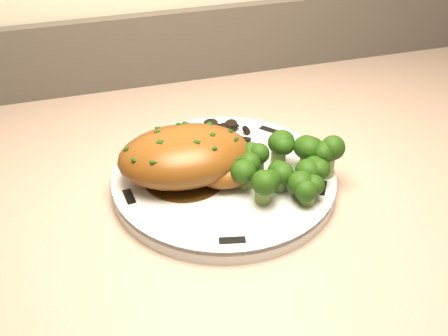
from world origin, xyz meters
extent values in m
cube|color=tan|center=(-0.30, 1.67, 0.86)|extent=(2.02, 0.67, 0.03)
cube|color=#4C443A|center=(-0.30, 1.99, 0.93)|extent=(2.02, 0.02, 0.12)
cylinder|color=silver|center=(-0.42, 1.68, 0.88)|extent=(0.35, 0.35, 0.02)
cube|color=black|center=(-0.33, 1.76, 0.89)|extent=(0.03, 0.03, 0.00)
cube|color=black|center=(-0.47, 1.79, 0.89)|extent=(0.03, 0.02, 0.00)
cube|color=black|center=(-0.54, 1.67, 0.89)|extent=(0.01, 0.03, 0.00)
cube|color=black|center=(-0.45, 1.56, 0.89)|extent=(0.03, 0.02, 0.00)
cube|color=black|center=(-0.31, 1.62, 0.89)|extent=(0.02, 0.03, 0.00)
cylinder|color=#3A220A|center=(-0.47, 1.69, 0.89)|extent=(0.11, 0.11, 0.00)
ellipsoid|color=brown|center=(-0.47, 1.69, 0.92)|extent=(0.17, 0.12, 0.06)
ellipsoid|color=brown|center=(-0.42, 1.66, 0.91)|extent=(0.08, 0.06, 0.03)
cube|color=#10350B|center=(-0.52, 1.69, 0.95)|extent=(0.01, 0.01, 0.00)
cube|color=#10350B|center=(-0.50, 1.69, 0.95)|extent=(0.01, 0.01, 0.00)
cube|color=#10350B|center=(-0.48, 1.69, 0.95)|extent=(0.01, 0.01, 0.00)
cube|color=#10350B|center=(-0.46, 1.69, 0.95)|extent=(0.01, 0.01, 0.00)
cube|color=#10350B|center=(-0.44, 1.69, 0.95)|extent=(0.01, 0.01, 0.00)
cube|color=#10350B|center=(-0.42, 1.69, 0.95)|extent=(0.01, 0.01, 0.00)
cylinder|color=black|center=(-0.38, 1.76, 0.89)|extent=(0.02, 0.01, 0.01)
cylinder|color=black|center=(-0.38, 1.76, 0.90)|extent=(0.02, 0.02, 0.01)
cylinder|color=black|center=(-0.38, 1.77, 0.90)|extent=(0.02, 0.02, 0.01)
cylinder|color=black|center=(-0.39, 1.77, 0.89)|extent=(0.02, 0.02, 0.01)
cylinder|color=black|center=(-0.39, 1.78, 0.90)|extent=(0.02, 0.02, 0.01)
cylinder|color=black|center=(-0.40, 1.78, 0.90)|extent=(0.02, 0.02, 0.01)
cylinder|color=black|center=(-0.41, 1.78, 0.89)|extent=(0.02, 0.02, 0.01)
cylinder|color=black|center=(-0.42, 1.78, 0.90)|extent=(0.02, 0.02, 0.00)
cylinder|color=black|center=(-0.43, 1.77, 0.90)|extent=(0.02, 0.02, 0.01)
cylinder|color=black|center=(-0.43, 1.77, 0.89)|extent=(0.02, 0.02, 0.01)
cylinder|color=black|center=(-0.44, 1.76, 0.90)|extent=(0.02, 0.02, 0.01)
cylinder|color=black|center=(-0.44, 1.76, 0.90)|extent=(0.02, 0.02, 0.01)
cylinder|color=black|center=(-0.44, 1.75, 0.89)|extent=(0.02, 0.02, 0.01)
cylinder|color=black|center=(-0.43, 1.75, 0.90)|extent=(0.03, 0.03, 0.01)
cylinder|color=black|center=(-0.43, 1.74, 0.90)|extent=(0.03, 0.03, 0.02)
cylinder|color=black|center=(-0.42, 1.74, 0.89)|extent=(0.03, 0.03, 0.02)
cylinder|color=black|center=(-0.41, 1.74, 0.90)|extent=(0.02, 0.02, 0.01)
cylinder|color=black|center=(-0.40, 1.74, 0.90)|extent=(0.02, 0.02, 0.01)
cylinder|color=black|center=(-0.39, 1.74, 0.89)|extent=(0.03, 0.03, 0.01)
cylinder|color=black|center=(-0.39, 1.74, 0.90)|extent=(0.03, 0.03, 0.01)
cylinder|color=black|center=(-0.38, 1.75, 0.90)|extent=(0.03, 0.03, 0.02)
cylinder|color=black|center=(-0.38, 1.75, 0.89)|extent=(0.03, 0.03, 0.01)
cylinder|color=olive|center=(-0.38, 1.67, 0.90)|extent=(0.02, 0.02, 0.03)
sphere|color=black|center=(-0.38, 1.67, 0.92)|extent=(0.03, 0.03, 0.03)
cylinder|color=olive|center=(-0.35, 1.68, 0.90)|extent=(0.02, 0.02, 0.03)
sphere|color=black|center=(-0.35, 1.68, 0.92)|extent=(0.03, 0.03, 0.03)
cylinder|color=olive|center=(-0.31, 1.66, 0.90)|extent=(0.02, 0.02, 0.03)
sphere|color=black|center=(-0.31, 1.66, 0.92)|extent=(0.03, 0.03, 0.03)
cylinder|color=olive|center=(-0.36, 1.63, 0.90)|extent=(0.02, 0.02, 0.03)
sphere|color=black|center=(-0.36, 1.63, 0.92)|extent=(0.03, 0.03, 0.03)
cylinder|color=olive|center=(-0.33, 1.62, 0.90)|extent=(0.02, 0.02, 0.03)
sphere|color=black|center=(-0.33, 1.62, 0.92)|extent=(0.03, 0.03, 0.03)
cylinder|color=olive|center=(-0.30, 1.64, 0.90)|extent=(0.02, 0.02, 0.03)
sphere|color=black|center=(-0.30, 1.64, 0.92)|extent=(0.03, 0.03, 0.03)
cylinder|color=olive|center=(-0.39, 1.61, 0.90)|extent=(0.02, 0.02, 0.03)
sphere|color=black|center=(-0.39, 1.61, 0.92)|extent=(0.03, 0.03, 0.03)
cylinder|color=olive|center=(-0.34, 1.60, 0.90)|extent=(0.02, 0.02, 0.03)
sphere|color=black|center=(-0.34, 1.60, 0.92)|extent=(0.03, 0.03, 0.03)
cylinder|color=olive|center=(-0.40, 1.65, 0.90)|extent=(0.02, 0.02, 0.03)
sphere|color=black|center=(-0.40, 1.65, 0.92)|extent=(0.03, 0.03, 0.03)
camera|label=1|loc=(-0.58, 1.13, 1.31)|focal=45.00mm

